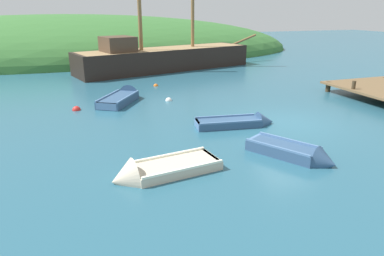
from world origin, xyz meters
The scene contains 10 objects.
ground_plane centered at (0.00, 0.00, 0.00)m, with size 120.00×120.00×0.00m, color #285B70.
shore_hill centered at (-9.08, 28.98, 0.00)m, with size 53.64×23.81×8.60m, color #387033.
sailing_ship centered at (-1.45, 15.62, 0.63)m, with size 17.30×7.13×11.07m.
rowboat_outer_right centered at (-6.68, -3.03, 0.08)m, with size 3.46×1.66×1.18m.
rowboat_near_dock centered at (-2.18, 0.35, 0.09)m, with size 3.50×1.42×0.94m.
rowboat_center centered at (-6.29, 6.28, 0.14)m, with size 2.89×3.63×1.16m.
rowboat_portside centered at (-1.99, -3.29, 0.13)m, with size 2.35×3.07×0.96m.
buoy_red centered at (-8.73, 5.19, 0.00)m, with size 0.41×0.41×0.41m, color red.
buoy_orange centered at (-3.68, 9.51, 0.00)m, with size 0.30×0.30×0.30m, color orange.
buoy_white centered at (-3.92, 5.51, 0.00)m, with size 0.36×0.36×0.36m, color white.
Camera 1 is at (-8.72, -12.18, 4.68)m, focal length 32.26 mm.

